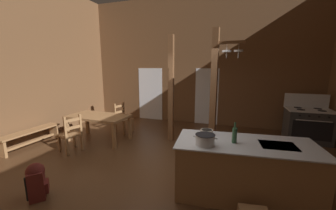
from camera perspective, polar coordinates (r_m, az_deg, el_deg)
The scene contains 17 objects.
ground_plane at distance 4.38m, azimuth -2.34°, elevation -18.55°, with size 8.96×8.32×0.10m, color #4C301C.
wall_back at distance 7.52m, azimuth 8.24°, elevation 12.23°, with size 8.96×0.14×4.60m, color brown.
wall_left at distance 6.58m, azimuth -39.30°, elevation 10.17°, with size 0.14×8.32×4.60m, color brown.
glazed_door_back_left at distance 8.06m, azimuth -5.05°, elevation 3.12°, with size 1.00×0.01×2.05m, color white.
glazed_panel_back_right at distance 7.46m, azimuth 10.95°, elevation 2.34°, with size 0.84×0.01×2.05m, color white.
kitchen_island at distance 3.63m, azimuth 20.77°, elevation -16.81°, with size 2.24×1.16×0.92m.
stove_range at distance 6.96m, azimuth 34.98°, elevation -4.62°, with size 1.14×0.82×1.32m.
support_post_with_pot_rack at distance 4.73m, azimuth 13.30°, elevation 4.22°, with size 0.69×0.24×2.95m.
support_post_center at distance 5.58m, azimuth 0.87°, elevation 4.38°, with size 0.14×0.14×2.95m.
dining_table at distance 6.05m, azimuth -19.24°, elevation -3.63°, with size 1.73×0.96×0.74m.
ladderback_chair_near_window at distance 6.69m, azimuth -12.85°, elevation -3.71°, with size 0.54×0.54×0.95m.
ladderback_chair_by_post at distance 5.57m, azimuth -25.96°, elevation -7.50°, with size 0.56×0.56×0.95m.
bench_along_left_wall at distance 6.51m, azimuth -34.64°, elevation -7.11°, with size 0.41×1.55×0.44m.
backpack at distance 4.03m, azimuth -33.45°, elevation -17.38°, with size 0.38×0.39×0.60m.
stockpot_on_counter at distance 3.15m, azimuth 10.55°, elevation -9.70°, with size 0.37×0.30×0.17m.
mixing_bowl_on_counter at distance 3.66m, azimuth 10.99°, elevation -7.53°, with size 0.22×0.22×0.08m.
bottle_tall_on_counter at distance 3.33m, azimuth 18.47°, elevation -8.07°, with size 0.07×0.07×0.33m.
Camera 1 is at (1.38, -3.56, 2.10)m, focal length 21.33 mm.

